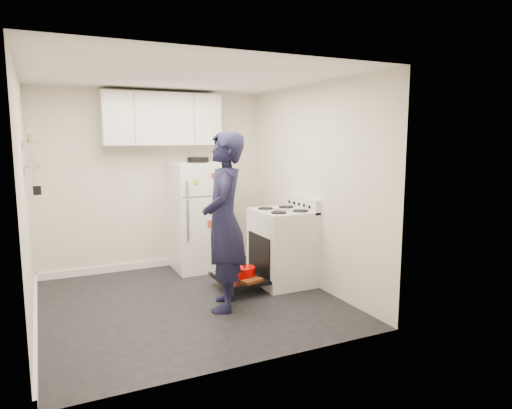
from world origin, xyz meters
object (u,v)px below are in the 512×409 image
electric_range (281,247)px  person (224,222)px  open_oven_door (241,276)px  refrigerator (199,216)px

electric_range → person: 1.18m
open_oven_door → refrigerator: size_ratio=0.46×
refrigerator → person: (-0.24, -1.57, 0.20)m
electric_range → person: size_ratio=0.57×
open_oven_door → refrigerator: refrigerator is taller
electric_range → open_oven_door: electric_range is taller
refrigerator → person: size_ratio=0.82×
electric_range → refrigerator: bearing=123.4°
open_oven_door → person: (-0.39, -0.45, 0.78)m
open_oven_door → person: 0.98m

